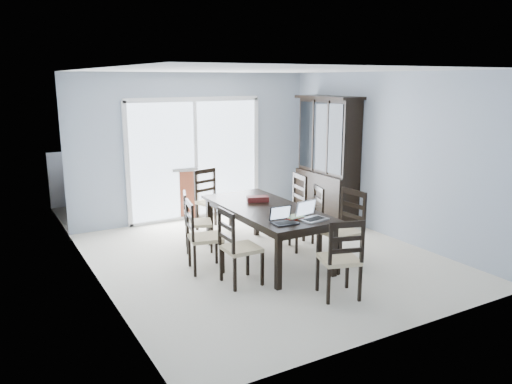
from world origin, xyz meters
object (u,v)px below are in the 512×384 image
Objects in this scene: chair_left_far at (192,215)px; game_box at (258,199)px; hot_tub at (143,188)px; laptop_silver at (314,216)px; chair_left_mid at (198,229)px; cell_phone at (295,223)px; chair_right_mid at (312,211)px; chair_end_far at (209,193)px; laptop_dark at (285,220)px; china_hutch at (328,160)px; chair_right_near at (346,220)px; chair_left_near at (234,239)px; chair_right_far at (293,200)px; dining_table at (266,212)px; chair_end_near at (342,251)px.

chair_left_far is 3.32× the size of game_box.
game_box is at bearing -75.49° from hot_tub.
chair_left_far is at bearing 109.73° from laptop_silver.
cell_phone is (0.90, -0.91, 0.17)m from chair_left_mid.
chair_end_far is (-0.90, 1.66, 0.04)m from chair_right_mid.
laptop_silver is 3.14× the size of cell_phone.
chair_end_far is 2.58m from cell_phone.
laptop_dark is (-0.12, -2.52, 0.18)m from chair_end_far.
chair_end_far is 1.38m from game_box.
chair_right_near is (-1.22, -2.02, -0.43)m from china_hutch.
laptop_silver is at bearing 82.30° from chair_end_far.
chair_right_mid is at bearing 82.98° from chair_left_far.
chair_left_near is 1.44m from chair_left_far.
chair_right_near reaches higher than hot_tub.
chair_right_mid is at bearing 45.54° from laptop_silver.
laptop_dark is at bearing 147.69° from chair_right_mid.
chair_left_far is 0.87× the size of chair_end_far.
cell_phone is (-0.94, -1.46, 0.13)m from chair_right_far.
chair_right_near is 4.39m from hot_tub.
chair_left_near is at bearing 163.76° from laptop_dark.
chair_left_mid is 1.30m from cell_phone.
laptop_silver reaches higher than hot_tub.
china_hutch is 3.31m from chair_left_mid.
hot_tub is at bearing -173.32° from chair_left_mid.
chair_left_near is 0.53× the size of hot_tub.
laptop_silver is at bearing 162.97° from chair_right_mid.
chair_right_far is (1.60, -0.26, 0.09)m from chair_left_far.
chair_right_far reaches higher than chair_right_mid.
chair_right_mid is 3.52× the size of laptop_dark.
chair_right_mid is (1.57, -0.80, 0.04)m from chair_left_far.
china_hutch reaches higher than chair_right_mid.
dining_table is 1.11m from chair_right_near.
chair_left_mid is 0.53× the size of hot_tub.
chair_left_mid is 0.94× the size of chair_end_far.
chair_right_mid is at bearing 112.06° from chair_left_near.
chair_right_far reaches higher than cell_phone.
china_hutch is 2.81m from laptop_silver.
chair_right_far reaches higher than chair_left_far.
chair_end_near reaches higher than chair_right_mid.
cell_phone is at bearing 69.12° from chair_left_near.
chair_right_mid is 3.65m from hot_tub.
laptop_dark is 1.19m from game_box.
china_hutch is (2.02, 1.25, 0.40)m from dining_table.
chair_right_near is at bearing 95.93° from chair_end_far.
chair_left_far is at bearing 40.27° from chair_right_near.
dining_table is 2.02× the size of chair_right_mid.
game_box is at bearing 68.79° from cell_phone.
chair_left_mid is (-1.01, 0.03, -0.09)m from dining_table.
chair_left_far reaches higher than laptop_silver.
chair_left_near is 3.63× the size of game_box.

